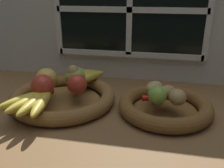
{
  "coord_description": "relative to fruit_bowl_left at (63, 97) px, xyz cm",
  "views": [
    {
      "loc": [
        13.8,
        -78.48,
        39.8
      ],
      "look_at": [
        -1.61,
        -1.62,
        8.9
      ],
      "focal_mm": 39.53,
      "sensor_mm": 36.0,
      "label": 1
    }
  ],
  "objects": [
    {
      "name": "banana_bunch_back",
      "position": [
        4.68,
        11.81,
        4.19
      ],
      "size": [
        12.57,
        17.86,
        3.12
      ],
      "color": "gold",
      "rests_on": "fruit_bowl_left"
    },
    {
      "name": "apple_red_front",
      "position": [
        -4.41,
        -5.95,
        6.51
      ],
      "size": [
        7.75,
        7.75,
        7.75
      ],
      "primitive_type": "sphere",
      "color": "#B73828",
      "rests_on": "fruit_bowl_left"
    },
    {
      "name": "apple_golden_left",
      "position": [
        -5.86,
        0.1,
        6.63
      ],
      "size": [
        7.99,
        7.99,
        7.99
      ],
      "primitive_type": "sphere",
      "color": "gold",
      "rests_on": "fruit_bowl_left"
    },
    {
      "name": "banana_bunch_front",
      "position": [
        -4.26,
        -13.32,
        4.27
      ],
      "size": [
        15.75,
        19.85,
        3.27
      ],
      "color": "gold",
      "rests_on": "fruit_bowl_left"
    },
    {
      "name": "apple_green_back",
      "position": [
        3.22,
        5.09,
        6.47
      ],
      "size": [
        7.67,
        7.67,
        7.67
      ],
      "primitive_type": "sphere",
      "color": "#99B74C",
      "rests_on": "fruit_bowl_left"
    },
    {
      "name": "chili_pepper",
      "position": [
        33.97,
        -2.62,
        3.67
      ],
      "size": [
        10.14,
        2.62,
        2.07
      ],
      "primitive_type": "cone",
      "rotation": [
        0.0,
        1.57,
        0.05
      ],
      "color": "red",
      "rests_on": "fruit_bowl_right"
    },
    {
      "name": "back_wall",
      "position": [
        19.88,
        31.4,
        25.62
      ],
      "size": [
        140.0,
        4.6,
        55.0
      ],
      "color": "silver",
      "rests_on": "ground_plane"
    },
    {
      "name": "potato_large",
      "position": [
        36.53,
        -0.0,
        5.03
      ],
      "size": [
        8.78,
        8.58,
        4.79
      ],
      "primitive_type": "ellipsoid",
      "rotation": [
        0.0,
        0.0,
        0.74
      ],
      "color": "#A38451",
      "rests_on": "fruit_bowl_right"
    },
    {
      "name": "pear_brown",
      "position": [
        2.9,
        4.51,
        6.8
      ],
      "size": [
        7.13,
        6.7,
        8.34
      ],
      "primitive_type": "ellipsoid",
      "rotation": [
        0.0,
        0.0,
        2.92
      ],
      "color": "olive",
      "rests_on": "fruit_bowl_left"
    },
    {
      "name": "apple_red_right",
      "position": [
        6.12,
        -1.33,
        6.11
      ],
      "size": [
        6.95,
        6.95,
        6.95
      ],
      "primitive_type": "sphere",
      "color": "#B73828",
      "rests_on": "fruit_bowl_left"
    },
    {
      "name": "lime_near",
      "position": [
        33.73,
        -4.2,
        5.64
      ],
      "size": [
        6.02,
        6.02,
        6.02
      ],
      "primitive_type": "sphere",
      "color": "#7AAD3D",
      "rests_on": "fruit_bowl_right"
    },
    {
      "name": "potato_oblong",
      "position": [
        32.63,
        3.03,
        5.04
      ],
      "size": [
        7.5,
        8.67,
        4.82
      ],
      "primitive_type": "ellipsoid",
      "rotation": [
        0.0,
        0.0,
        1.26
      ],
      "color": "tan",
      "rests_on": "fruit_bowl_right"
    },
    {
      "name": "ground_plane",
      "position": [
        19.88,
        1.62,
        -3.76
      ],
      "size": [
        140.0,
        90.0,
        3.0
      ],
      "primitive_type": "cube",
      "color": "brown"
    },
    {
      "name": "fruit_bowl_left",
      "position": [
        0.0,
        0.0,
        0.0
      ],
      "size": [
        38.02,
        38.02,
        4.9
      ],
      "color": "brown",
      "rests_on": "ground_plane"
    },
    {
      "name": "fruit_bowl_right",
      "position": [
        36.53,
        0.0,
        0.01
      ],
      "size": [
        31.58,
        31.58,
        4.9
      ],
      "color": "brown",
      "rests_on": "ground_plane"
    },
    {
      "name": "potato_small",
      "position": [
        40.0,
        -3.47,
        5.23
      ],
      "size": [
        6.58,
        7.0,
        5.2
      ],
      "primitive_type": "ellipsoid",
      "rotation": [
        0.0,
        0.0,
        4.9
      ],
      "color": "#A38451",
      "rests_on": "fruit_bowl_right"
    }
  ]
}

